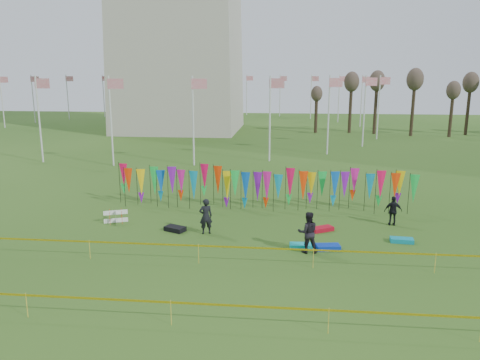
# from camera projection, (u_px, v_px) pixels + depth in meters

# --- Properties ---
(ground) EXTENTS (160.00, 160.00, 0.00)m
(ground) POSITION_uv_depth(u_px,v_px,m) (248.00, 253.00, 21.71)
(ground) COLOR #274A14
(ground) RESTS_ON ground
(flagpole_ring) EXTENTS (57.40, 56.16, 8.00)m
(flagpole_ring) POSITION_uv_depth(u_px,v_px,m) (181.00, 103.00, 68.79)
(flagpole_ring) COLOR silver
(flagpole_ring) RESTS_ON ground
(banner_row) EXTENTS (18.64, 0.64, 2.50)m
(banner_row) POSITION_uv_depth(u_px,v_px,m) (263.00, 183.00, 28.60)
(banner_row) COLOR black
(banner_row) RESTS_ON ground
(caution_tape_near) EXTENTS (26.00, 0.02, 0.90)m
(caution_tape_near) POSITION_uv_depth(u_px,v_px,m) (240.00, 248.00, 20.22)
(caution_tape_near) COLOR #FFE705
(caution_tape_near) RESTS_ON ground
(caution_tape_far) EXTENTS (26.00, 0.02, 0.90)m
(caution_tape_far) POSITION_uv_depth(u_px,v_px,m) (224.00, 306.00, 15.17)
(caution_tape_far) COLOR #FFE705
(caution_tape_far) RESTS_ON ground
(box_kite) EXTENTS (0.67, 0.67, 0.74)m
(box_kite) POSITION_uv_depth(u_px,v_px,m) (116.00, 216.00, 26.10)
(box_kite) COLOR red
(box_kite) RESTS_ON ground
(person_left) EXTENTS (0.82, 0.71, 1.88)m
(person_left) POSITION_uv_depth(u_px,v_px,m) (206.00, 216.00, 24.21)
(person_left) COLOR black
(person_left) RESTS_ON ground
(person_mid) EXTENTS (1.02, 0.71, 1.96)m
(person_mid) POSITION_uv_depth(u_px,v_px,m) (308.00, 232.00, 21.65)
(person_mid) COLOR black
(person_mid) RESTS_ON ground
(person_right) EXTENTS (0.97, 0.57, 1.63)m
(person_right) POSITION_uv_depth(u_px,v_px,m) (393.00, 211.00, 25.59)
(person_right) COLOR black
(person_right) RESTS_ON ground
(kite_bag_turquoise) EXTENTS (1.13, 0.60, 0.22)m
(kite_bag_turquoise) POSITION_uv_depth(u_px,v_px,m) (301.00, 246.00, 22.34)
(kite_bag_turquoise) COLOR #0CBAC2
(kite_bag_turquoise) RESTS_ON ground
(kite_bag_blue) EXTENTS (1.19, 0.75, 0.23)m
(kite_bag_blue) POSITION_uv_depth(u_px,v_px,m) (328.00, 247.00, 22.18)
(kite_bag_blue) COLOR #0B33B6
(kite_bag_blue) RESTS_ON ground
(kite_bag_red) EXTENTS (1.30, 1.07, 0.22)m
(kite_bag_red) POSITION_uv_depth(u_px,v_px,m) (322.00, 229.00, 24.80)
(kite_bag_red) COLOR #B00B1D
(kite_bag_red) RESTS_ON ground
(kite_bag_black) EXTENTS (1.22, 1.00, 0.25)m
(kite_bag_black) POSITION_uv_depth(u_px,v_px,m) (175.00, 229.00, 24.79)
(kite_bag_black) COLOR black
(kite_bag_black) RESTS_ON ground
(kite_bag_teal) EXTENTS (1.15, 0.62, 0.21)m
(kite_bag_teal) POSITION_uv_depth(u_px,v_px,m) (402.00, 240.00, 23.13)
(kite_bag_teal) COLOR #0B8CA3
(kite_bag_teal) RESTS_ON ground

